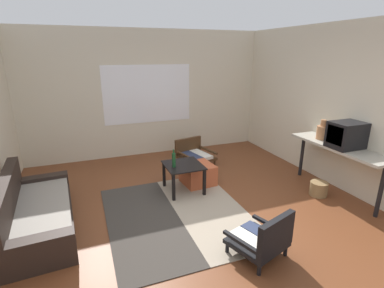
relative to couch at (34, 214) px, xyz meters
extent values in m
plane|color=brown|center=(2.10, -0.57, -0.22)|extent=(7.80, 7.80, 0.00)
cube|color=beige|center=(2.10, 2.49, 1.13)|extent=(5.60, 0.12, 2.70)
cube|color=white|center=(2.10, 2.43, 1.13)|extent=(1.91, 0.01, 1.24)
cube|color=beige|center=(4.76, -0.27, 1.13)|extent=(0.12, 6.60, 2.70)
cube|color=#38332D|center=(1.36, -0.34, -0.22)|extent=(0.97, 2.30, 0.01)
cube|color=gray|center=(2.33, -0.34, -0.22)|extent=(0.97, 2.30, 0.01)
cube|color=black|center=(0.07, 0.00, -0.11)|extent=(0.90, 1.95, 0.24)
cube|color=gray|center=(0.10, 0.01, 0.06)|extent=(0.79, 1.77, 0.10)
cube|color=black|center=(-0.26, -0.02, 0.20)|extent=(0.26, 1.91, 0.61)
cube|color=black|center=(0.01, 0.86, -0.03)|extent=(0.79, 0.23, 0.39)
cube|color=black|center=(0.12, -0.86, -0.03)|extent=(0.79, 0.23, 0.39)
cube|color=black|center=(2.18, 0.35, 0.24)|extent=(0.60, 0.62, 0.02)
cube|color=black|center=(1.92, 0.62, 0.00)|extent=(0.04, 0.04, 0.45)
cube|color=black|center=(2.44, 0.62, 0.00)|extent=(0.04, 0.04, 0.45)
cube|color=black|center=(1.92, 0.07, 0.00)|extent=(0.04, 0.04, 0.45)
cube|color=black|center=(2.44, 0.07, 0.00)|extent=(0.04, 0.04, 0.45)
cylinder|color=#472D19|center=(3.13, 1.15, -0.16)|extent=(0.04, 0.04, 0.14)
cylinder|color=#472D19|center=(2.60, 1.02, -0.16)|extent=(0.04, 0.04, 0.14)
cylinder|color=#472D19|center=(2.99, 1.69, -0.16)|extent=(0.04, 0.04, 0.14)
cylinder|color=#472D19|center=(2.47, 1.56, -0.16)|extent=(0.04, 0.04, 0.14)
cube|color=#472D19|center=(2.80, 1.35, -0.06)|extent=(0.75, 0.76, 0.05)
cube|color=silver|center=(2.91, 1.36, -0.01)|extent=(0.34, 0.61, 0.06)
cube|color=#2D3856|center=(2.70, 1.31, -0.01)|extent=(0.34, 0.61, 0.06)
cube|color=#472D19|center=(2.73, 1.63, 0.12)|extent=(0.62, 0.22, 0.32)
cube|color=#472D19|center=(3.08, 1.42, 0.05)|extent=(0.19, 0.63, 0.04)
cube|color=#472D19|center=(2.52, 1.28, 0.05)|extent=(0.19, 0.63, 0.04)
cylinder|color=black|center=(2.13, -1.32, -0.16)|extent=(0.04, 0.04, 0.13)
cylinder|color=black|center=(2.58, -1.17, -0.16)|extent=(0.04, 0.04, 0.13)
cylinder|color=black|center=(2.27, -1.75, -0.16)|extent=(0.04, 0.04, 0.13)
cylinder|color=black|center=(2.73, -1.60, -0.16)|extent=(0.04, 0.04, 0.13)
cube|color=black|center=(2.43, -1.46, -0.07)|extent=(0.70, 0.69, 0.05)
cube|color=silver|center=(2.33, -1.47, -0.01)|extent=(0.33, 0.51, 0.06)
cube|color=#2D3856|center=(2.51, -1.41, -0.01)|extent=(0.33, 0.51, 0.06)
cube|color=black|center=(2.50, -1.69, 0.16)|extent=(0.55, 0.24, 0.40)
cube|color=black|center=(2.18, -1.54, 0.05)|extent=(0.21, 0.52, 0.04)
cube|color=black|center=(2.67, -1.38, 0.05)|extent=(0.21, 0.52, 0.04)
cube|color=#BC5633|center=(2.51, 0.52, -0.05)|extent=(0.56, 0.56, 0.36)
cube|color=#B2AD9E|center=(4.45, -0.60, 0.58)|extent=(0.48, 1.68, 0.04)
cylinder|color=black|center=(4.45, -1.38, 0.17)|extent=(0.06, 0.06, 0.78)
cylinder|color=black|center=(4.45, 0.18, 0.17)|extent=(0.06, 0.06, 0.78)
cube|color=black|center=(4.45, -0.70, 0.80)|extent=(0.49, 0.38, 0.40)
cube|color=black|center=(4.21, -0.70, 0.82)|extent=(0.01, 0.30, 0.28)
cylinder|color=#A87047|center=(4.45, -0.22, 0.71)|extent=(0.18, 0.18, 0.23)
cylinder|color=#A87047|center=(4.45, -0.22, 0.88)|extent=(0.09, 0.09, 0.11)
cylinder|color=#194723|center=(2.00, 0.31, 0.36)|extent=(0.06, 0.06, 0.23)
cylinder|color=#194723|center=(2.00, 0.31, 0.51)|extent=(0.03, 0.03, 0.06)
cylinder|color=olive|center=(4.17, -0.58, -0.11)|extent=(0.28, 0.28, 0.23)
camera|label=1|loc=(0.74, -3.81, 2.00)|focal=27.06mm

